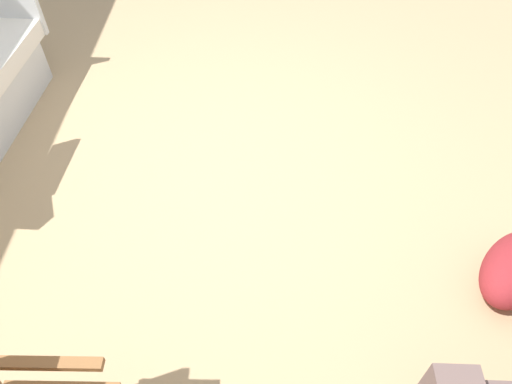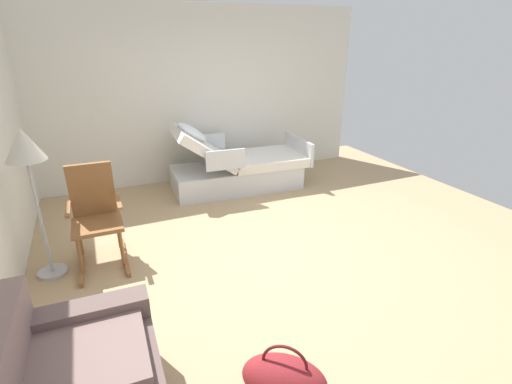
{
  "view_description": "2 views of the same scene",
  "coord_description": "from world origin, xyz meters",
  "px_view_note": "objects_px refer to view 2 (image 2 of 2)",
  "views": [
    {
      "loc": [
        -0.3,
        2.29,
        2.35
      ],
      "look_at": [
        -0.3,
        0.76,
        0.65
      ],
      "focal_mm": 32.91,
      "sensor_mm": 36.0,
      "label": 1
    },
    {
      "loc": [
        -3.31,
        1.78,
        2.18
      ],
      "look_at": [
        -0.02,
        0.32,
        0.74
      ],
      "focal_mm": 26.77,
      "sensor_mm": 36.0,
      "label": 2
    }
  ],
  "objects_px": {
    "hospital_bed": "(237,168)",
    "duffel_bag": "(284,379)",
    "rocking_chair": "(96,217)",
    "floor_lamp": "(26,155)"
  },
  "relations": [
    {
      "from": "duffel_bag",
      "to": "rocking_chair",
      "type": "bearing_deg",
      "value": 23.28
    },
    {
      "from": "floor_lamp",
      "to": "duffel_bag",
      "type": "height_order",
      "value": "floor_lamp"
    },
    {
      "from": "duffel_bag",
      "to": "hospital_bed",
      "type": "bearing_deg",
      "value": -16.69
    },
    {
      "from": "rocking_chair",
      "to": "duffel_bag",
      "type": "distance_m",
      "value": 2.49
    },
    {
      "from": "rocking_chair",
      "to": "floor_lamp",
      "type": "bearing_deg",
      "value": 97.61
    },
    {
      "from": "hospital_bed",
      "to": "duffel_bag",
      "type": "xyz_separation_m",
      "value": [
        -3.68,
        1.1,
        -0.16
      ]
    },
    {
      "from": "hospital_bed",
      "to": "duffel_bag",
      "type": "distance_m",
      "value": 3.85
    },
    {
      "from": "floor_lamp",
      "to": "rocking_chair",
      "type": "bearing_deg",
      "value": -82.39
    },
    {
      "from": "rocking_chair",
      "to": "floor_lamp",
      "type": "distance_m",
      "value": 0.87
    },
    {
      "from": "floor_lamp",
      "to": "hospital_bed",
      "type": "bearing_deg",
      "value": -59.85
    }
  ]
}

